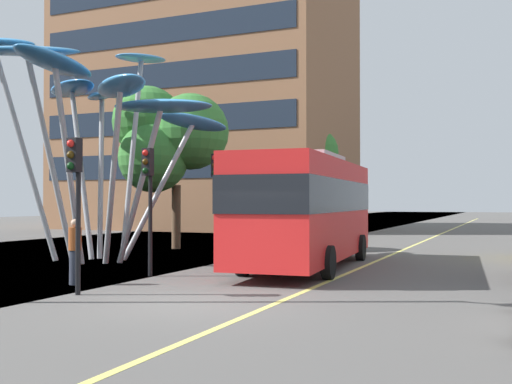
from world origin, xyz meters
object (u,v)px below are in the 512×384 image
object	(u,v)px
traffic_light_kerb_far	(149,184)
no_entry_sign	(230,219)
leaf_sculpture	(91,92)
traffic_light_opposite	(294,192)
traffic_light_island_mid	(217,185)
red_bus	(307,206)
pedestrian	(75,252)
traffic_light_kerb_near	(76,181)

from	to	relation	value
traffic_light_kerb_far	no_entry_sign	size ratio (longest dim) A/B	1.65
leaf_sculpture	traffic_light_opposite	world-z (taller)	leaf_sculpture
leaf_sculpture	traffic_light_kerb_far	xyz separation A→B (m)	(4.48, -3.01, -3.51)
traffic_light_island_mid	no_entry_sign	size ratio (longest dim) A/B	1.69
red_bus	traffic_light_opposite	size ratio (longest dim) A/B	2.84
traffic_light_island_mid	leaf_sculpture	bearing A→B (deg)	-172.72
traffic_light_opposite	pedestrian	bearing A→B (deg)	-95.28
traffic_light_opposite	no_entry_sign	xyz separation A→B (m)	(-0.76, -5.18, -1.09)
traffic_light_kerb_near	traffic_light_island_mid	world-z (taller)	traffic_light_island_mid
traffic_light_opposite	no_entry_sign	bearing A→B (deg)	-98.34
traffic_light_kerb_far	pedestrian	xyz separation A→B (m)	(-0.82, -2.24, -1.84)
traffic_light_kerb_far	traffic_light_opposite	xyz separation A→B (m)	(0.44, 11.34, -0.10)
traffic_light_island_mid	red_bus	bearing A→B (deg)	7.65
red_bus	pedestrian	bearing A→B (deg)	-124.61
red_bus	traffic_light_kerb_near	distance (m)	8.39
leaf_sculpture	traffic_light_kerb_near	bearing A→B (deg)	-53.89
red_bus	leaf_sculpture	distance (m)	9.09
pedestrian	no_entry_sign	xyz separation A→B (m)	(0.50, 8.40, 0.65)
traffic_light_opposite	traffic_light_island_mid	bearing A→B (deg)	-90.41
traffic_light_kerb_near	pedestrian	world-z (taller)	traffic_light_kerb_near
traffic_light_kerb_far	traffic_light_opposite	world-z (taller)	traffic_light_kerb_far
leaf_sculpture	no_entry_sign	size ratio (longest dim) A/B	4.69
pedestrian	traffic_light_island_mid	bearing A→B (deg)	78.46
traffic_light_kerb_far	no_entry_sign	world-z (taller)	traffic_light_kerb_far
no_entry_sign	traffic_light_island_mid	bearing A→B (deg)	-74.45
leaf_sculpture	traffic_light_kerb_far	distance (m)	6.44
traffic_light_island_mid	traffic_light_kerb_far	bearing A→B (deg)	-96.02
traffic_light_kerb_far	leaf_sculpture	bearing A→B (deg)	146.08
traffic_light_opposite	leaf_sculpture	bearing A→B (deg)	-120.58
traffic_light_opposite	no_entry_sign	distance (m)	5.34
leaf_sculpture	no_entry_sign	xyz separation A→B (m)	(4.16, 3.15, -4.70)
traffic_light_kerb_far	traffic_light_island_mid	distance (m)	3.66
red_bus	traffic_light_kerb_near	xyz separation A→B (m)	(-3.10, -7.77, 0.61)
pedestrian	no_entry_sign	bearing A→B (deg)	86.62
traffic_light_kerb_near	traffic_light_kerb_far	world-z (taller)	traffic_light_kerb_far
red_bus	traffic_light_opposite	xyz separation A→B (m)	(-3.09, 7.28, 0.56)
traffic_light_kerb_far	traffic_light_kerb_near	bearing A→B (deg)	-83.43
traffic_light_island_mid	pedestrian	world-z (taller)	traffic_light_island_mid
traffic_light_opposite	no_entry_sign	world-z (taller)	traffic_light_opposite
red_bus	traffic_light_island_mid	bearing A→B (deg)	-172.35
traffic_light_kerb_near	traffic_light_opposite	size ratio (longest dim) A/B	1.02
leaf_sculpture	traffic_light_opposite	bearing A→B (deg)	59.42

